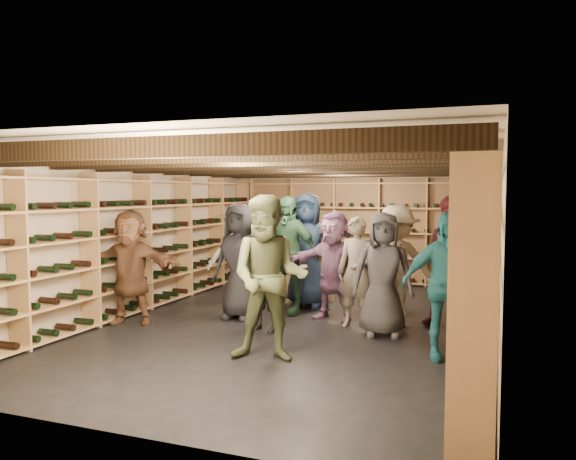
{
  "coord_description": "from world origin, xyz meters",
  "views": [
    {
      "loc": [
        2.7,
        -7.53,
        1.9
      ],
      "look_at": [
        -0.18,
        0.2,
        1.32
      ],
      "focal_mm": 35.0,
      "sensor_mm": 36.0,
      "label": 1
    }
  ],
  "objects_px": {
    "crate_stack_left": "(274,282)",
    "person_3": "(396,266)",
    "person_7": "(357,272)",
    "person_6": "(307,250)",
    "crate_loose": "(320,296)",
    "person_0": "(240,261)",
    "person_11": "(333,265)",
    "person_8": "(455,262)",
    "person_10": "(287,255)",
    "person_1": "(266,276)",
    "person_2": "(269,278)",
    "person_9": "(239,253)",
    "crate_stack_right": "(379,294)",
    "person_4": "(445,286)",
    "person_12": "(383,274)",
    "person_5": "(130,267)"
  },
  "relations": [
    {
      "from": "crate_stack_left",
      "to": "person_3",
      "type": "xyz_separation_m",
      "value": [
        2.26,
        -1.03,
        0.51
      ]
    },
    {
      "from": "person_7",
      "to": "crate_stack_left",
      "type": "bearing_deg",
      "value": 149.46
    },
    {
      "from": "person_3",
      "to": "person_6",
      "type": "relative_size",
      "value": 0.91
    },
    {
      "from": "crate_loose",
      "to": "person_0",
      "type": "height_order",
      "value": "person_0"
    },
    {
      "from": "person_7",
      "to": "person_11",
      "type": "xyz_separation_m",
      "value": [
        -0.43,
        0.34,
        0.03
      ]
    },
    {
      "from": "person_8",
      "to": "person_10",
      "type": "relative_size",
      "value": 1.0
    },
    {
      "from": "person_0",
      "to": "person_8",
      "type": "xyz_separation_m",
      "value": [
        3.03,
        0.53,
        0.06
      ]
    },
    {
      "from": "person_1",
      "to": "person_11",
      "type": "xyz_separation_m",
      "value": [
        0.66,
        0.99,
        0.05
      ]
    },
    {
      "from": "person_2",
      "to": "person_9",
      "type": "xyz_separation_m",
      "value": [
        -1.77,
        2.93,
        -0.09
      ]
    },
    {
      "from": "person_6",
      "to": "person_9",
      "type": "relative_size",
      "value": 1.11
    },
    {
      "from": "crate_stack_right",
      "to": "person_4",
      "type": "xyz_separation_m",
      "value": [
        1.22,
        -2.37,
        0.58
      ]
    },
    {
      "from": "person_11",
      "to": "person_10",
      "type": "bearing_deg",
      "value": 179.02
    },
    {
      "from": "crate_stack_right",
      "to": "person_12",
      "type": "height_order",
      "value": "person_12"
    },
    {
      "from": "crate_stack_right",
      "to": "person_9",
      "type": "xyz_separation_m",
      "value": [
        -2.39,
        -0.18,
        0.58
      ]
    },
    {
      "from": "person_7",
      "to": "person_9",
      "type": "bearing_deg",
      "value": 160.18
    },
    {
      "from": "person_9",
      "to": "person_11",
      "type": "relative_size",
      "value": 1.04
    },
    {
      "from": "person_4",
      "to": "person_5",
      "type": "xyz_separation_m",
      "value": [
        -4.36,
        0.18,
        -0.02
      ]
    },
    {
      "from": "person_4",
      "to": "person_5",
      "type": "distance_m",
      "value": 4.36
    },
    {
      "from": "person_9",
      "to": "person_11",
      "type": "xyz_separation_m",
      "value": [
        1.89,
        -0.74,
        -0.03
      ]
    },
    {
      "from": "crate_loose",
      "to": "person_11",
      "type": "relative_size",
      "value": 0.31
    },
    {
      "from": "person_1",
      "to": "person_10",
      "type": "xyz_separation_m",
      "value": [
        -0.12,
        1.13,
        0.16
      ]
    },
    {
      "from": "person_2",
      "to": "crate_loose",
      "type": "bearing_deg",
      "value": 86.12
    },
    {
      "from": "person_1",
      "to": "person_3",
      "type": "relative_size",
      "value": 0.89
    },
    {
      "from": "person_4",
      "to": "crate_loose",
      "type": "bearing_deg",
      "value": 115.89
    },
    {
      "from": "person_0",
      "to": "person_6",
      "type": "bearing_deg",
      "value": 66.98
    },
    {
      "from": "person_4",
      "to": "person_10",
      "type": "xyz_separation_m",
      "value": [
        -2.5,
        1.58,
        0.08
      ]
    },
    {
      "from": "person_7",
      "to": "person_9",
      "type": "xyz_separation_m",
      "value": [
        -2.33,
        1.08,
        0.07
      ]
    },
    {
      "from": "person_3",
      "to": "person_1",
      "type": "bearing_deg",
      "value": -162.27
    },
    {
      "from": "person_9",
      "to": "person_10",
      "type": "relative_size",
      "value": 0.92
    },
    {
      "from": "person_11",
      "to": "person_0",
      "type": "bearing_deg",
      "value": -152.83
    },
    {
      "from": "person_8",
      "to": "person_9",
      "type": "bearing_deg",
      "value": 163.19
    },
    {
      "from": "person_5",
      "to": "person_7",
      "type": "height_order",
      "value": "person_5"
    },
    {
      "from": "crate_stack_right",
      "to": "person_5",
      "type": "distance_m",
      "value": 3.87
    },
    {
      "from": "person_1",
      "to": "person_9",
      "type": "xyz_separation_m",
      "value": [
        -1.23,
        1.73,
        0.09
      ]
    },
    {
      "from": "person_0",
      "to": "person_10",
      "type": "height_order",
      "value": "person_10"
    },
    {
      "from": "crate_stack_left",
      "to": "crate_loose",
      "type": "distance_m",
      "value": 0.84
    },
    {
      "from": "person_8",
      "to": "person_12",
      "type": "height_order",
      "value": "person_8"
    },
    {
      "from": "crate_stack_left",
      "to": "crate_stack_right",
      "type": "relative_size",
      "value": 1.17
    },
    {
      "from": "person_2",
      "to": "person_11",
      "type": "xyz_separation_m",
      "value": [
        0.12,
        2.18,
        -0.12
      ]
    },
    {
      "from": "person_11",
      "to": "person_6",
      "type": "bearing_deg",
      "value": 140.78
    },
    {
      "from": "person_1",
      "to": "person_5",
      "type": "distance_m",
      "value": 2.0
    },
    {
      "from": "person_12",
      "to": "person_9",
      "type": "bearing_deg",
      "value": 138.19
    },
    {
      "from": "crate_stack_left",
      "to": "person_9",
      "type": "xyz_separation_m",
      "value": [
        -0.57,
        -0.18,
        0.5
      ]
    },
    {
      "from": "crate_loose",
      "to": "person_11",
      "type": "xyz_separation_m",
      "value": [
        0.61,
        -1.28,
        0.72
      ]
    },
    {
      "from": "person_2",
      "to": "person_11",
      "type": "bearing_deg",
      "value": 74.91
    },
    {
      "from": "person_1",
      "to": "person_12",
      "type": "relative_size",
      "value": 0.93
    },
    {
      "from": "person_1",
      "to": "person_7",
      "type": "relative_size",
      "value": 0.98
    },
    {
      "from": "person_10",
      "to": "person_11",
      "type": "xyz_separation_m",
      "value": [
        0.78,
        -0.14,
        -0.11
      ]
    },
    {
      "from": "person_7",
      "to": "person_10",
      "type": "distance_m",
      "value": 1.31
    },
    {
      "from": "crate_stack_right",
      "to": "person_10",
      "type": "bearing_deg",
      "value": -148.53
    }
  ]
}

